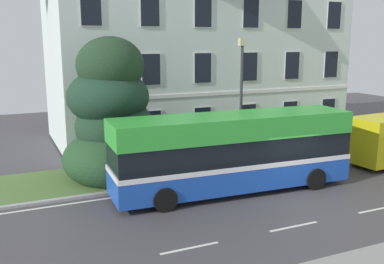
% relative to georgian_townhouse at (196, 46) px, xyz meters
% --- Properties ---
extents(ground_plane, '(60.00, 56.00, 0.18)m').
position_rel_georgian_townhouse_xyz_m(ground_plane, '(-1.11, -12.46, -6.04)').
color(ground_plane, '#444043').
extents(georgian_townhouse, '(18.77, 8.53, 11.75)m').
position_rel_georgian_townhouse_xyz_m(georgian_townhouse, '(0.00, 0.00, 0.00)').
color(georgian_townhouse, silver).
rests_on(georgian_townhouse, ground_plane).
extents(iron_verge_railing, '(16.71, 0.04, 0.97)m').
position_rel_georgian_townhouse_xyz_m(iron_verge_railing, '(-0.00, -8.83, -5.40)').
color(iron_verge_railing, black).
rests_on(iron_verge_railing, ground_plane).
extents(evergreen_tree, '(4.71, 4.71, 6.95)m').
position_rel_georgian_townhouse_xyz_m(evergreen_tree, '(-7.49, -7.01, -3.36)').
color(evergreen_tree, '#423328').
rests_on(evergreen_tree, ground_plane).
extents(single_decker_bus, '(10.62, 2.91, 3.35)m').
position_rel_georgian_townhouse_xyz_m(single_decker_bus, '(-3.24, -10.88, -4.26)').
color(single_decker_bus, '#1C4BB5').
rests_on(single_decker_bus, ground_plane).
extents(street_lamp_post, '(0.36, 0.24, 6.40)m').
position_rel_georgian_townhouse_xyz_m(street_lamp_post, '(-1.23, -8.01, -2.22)').
color(street_lamp_post, '#333338').
rests_on(street_lamp_post, ground_plane).
extents(litter_bin, '(0.54, 0.54, 1.04)m').
position_rel_georgian_townhouse_xyz_m(litter_bin, '(3.53, -7.95, -5.38)').
color(litter_bin, '#23472D').
rests_on(litter_bin, ground_plane).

